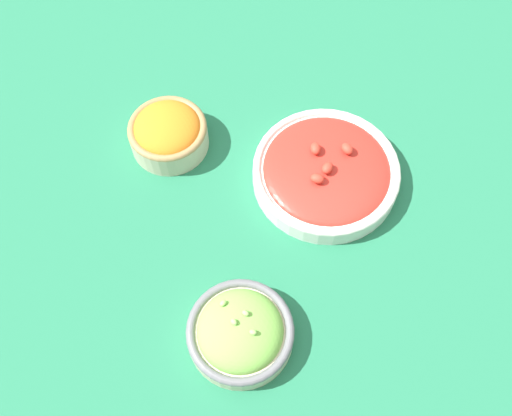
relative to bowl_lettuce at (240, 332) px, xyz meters
name	(u,v)px	position (x,y,z in m)	size (l,w,h in m)	color
ground_plane	(256,217)	(0.19, 0.01, -0.02)	(3.00, 3.00, 0.00)	#23704C
bowl_lettuce	(240,332)	(0.00, 0.00, 0.00)	(0.15, 0.15, 0.07)	beige
bowl_carrots	(168,132)	(0.30, 0.17, 0.01)	(0.13, 0.13, 0.07)	beige
bowl_cherry_tomatoes	(326,172)	(0.27, -0.09, 0.00)	(0.23, 0.23, 0.06)	silver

